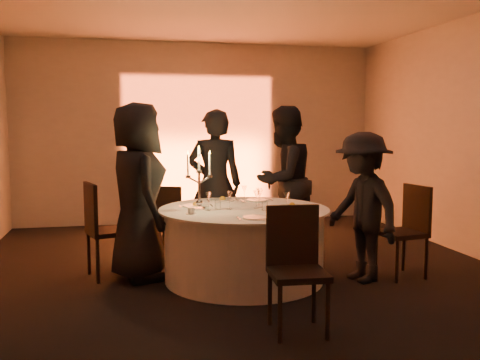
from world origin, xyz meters
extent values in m
plane|color=black|center=(0.00, 0.00, 0.00)|extent=(7.00, 7.00, 0.00)
plane|color=beige|center=(0.00, 3.50, 1.50)|extent=(7.00, 0.00, 7.00)
plane|color=beige|center=(0.00, -3.50, 1.50)|extent=(7.00, 0.00, 7.00)
cube|color=black|center=(0.00, 3.20, 0.05)|extent=(0.25, 0.12, 0.10)
cylinder|color=black|center=(0.00, 0.00, 0.01)|extent=(0.60, 0.60, 0.03)
cylinder|color=black|center=(0.00, 0.00, 0.38)|extent=(0.20, 0.20, 0.75)
cylinder|color=white|center=(0.00, 0.00, 0.38)|extent=(1.68, 1.68, 0.75)
cylinder|color=white|center=(0.00, 0.00, 0.76)|extent=(1.80, 1.80, 0.02)
cube|color=black|center=(-1.39, 0.42, 0.50)|extent=(0.56, 0.56, 0.05)
cube|color=black|center=(-1.59, 0.36, 0.78)|extent=(0.17, 0.44, 0.52)
cylinder|color=black|center=(-1.15, 0.29, 0.24)|extent=(0.04, 0.04, 0.48)
cylinder|color=black|center=(-1.26, 0.66, 0.24)|extent=(0.04, 0.04, 0.48)
cylinder|color=black|center=(-1.52, 0.18, 0.24)|extent=(0.04, 0.04, 0.48)
cylinder|color=black|center=(-1.63, 0.55, 0.24)|extent=(0.04, 0.04, 0.48)
cube|color=black|center=(-0.63, 1.61, 0.41)|extent=(0.48, 0.48, 0.05)
cube|color=black|center=(-0.69, 1.45, 0.64)|extent=(0.36, 0.17, 0.43)
cylinder|color=black|center=(-0.42, 1.70, 0.20)|extent=(0.04, 0.04, 0.40)
cylinder|color=black|center=(-0.72, 1.82, 0.20)|extent=(0.04, 0.04, 0.40)
cylinder|color=black|center=(-0.54, 1.40, 0.20)|extent=(0.04, 0.04, 0.40)
cylinder|color=black|center=(-0.84, 1.52, 0.20)|extent=(0.04, 0.04, 0.40)
cube|color=black|center=(0.87, 1.57, 0.45)|extent=(0.56, 0.56, 0.05)
cube|color=black|center=(0.96, 1.41, 0.70)|extent=(0.38, 0.23, 0.47)
cylinder|color=black|center=(0.94, 1.81, 0.22)|extent=(0.04, 0.04, 0.44)
cylinder|color=black|center=(0.64, 1.64, 0.22)|extent=(0.04, 0.04, 0.44)
cylinder|color=black|center=(1.11, 1.51, 0.22)|extent=(0.04, 0.04, 0.44)
cylinder|color=black|center=(0.81, 1.34, 0.22)|extent=(0.04, 0.04, 0.44)
cube|color=black|center=(1.69, -0.26, 0.48)|extent=(0.50, 0.50, 0.05)
cube|color=black|center=(1.88, -0.23, 0.75)|extent=(0.11, 0.44, 0.50)
cylinder|color=black|center=(1.47, -0.10, 0.23)|extent=(0.04, 0.04, 0.47)
cylinder|color=black|center=(1.53, -0.47, 0.23)|extent=(0.04, 0.04, 0.47)
cylinder|color=black|center=(1.84, -0.05, 0.23)|extent=(0.04, 0.04, 0.47)
cylinder|color=black|center=(1.90, -0.41, 0.23)|extent=(0.04, 0.04, 0.47)
cube|color=black|center=(0.10, -1.52, 0.48)|extent=(0.46, 0.46, 0.05)
cube|color=black|center=(0.11, -1.32, 0.75)|extent=(0.44, 0.07, 0.50)
cylinder|color=black|center=(-0.10, -1.69, 0.23)|extent=(0.04, 0.04, 0.47)
cylinder|color=black|center=(0.27, -1.72, 0.23)|extent=(0.04, 0.04, 0.47)
cylinder|color=black|center=(-0.08, -1.32, 0.23)|extent=(0.04, 0.04, 0.47)
cylinder|color=black|center=(0.30, -1.34, 0.23)|extent=(0.04, 0.04, 0.47)
imported|color=black|center=(-1.09, 0.27, 0.94)|extent=(0.80, 1.04, 1.88)
imported|color=black|center=(-0.14, 1.04, 0.92)|extent=(0.72, 0.52, 1.84)
imported|color=black|center=(0.74, 1.02, 0.94)|extent=(1.16, 1.12, 1.88)
imported|color=black|center=(1.21, -0.30, 0.79)|extent=(0.81, 1.13, 1.58)
cylinder|color=white|center=(-0.48, 0.23, 0.78)|extent=(0.29, 0.29, 0.01)
cube|color=silver|center=(-0.65, 0.23, 0.78)|extent=(0.01, 0.17, 0.01)
cube|color=silver|center=(-0.31, 0.23, 0.78)|extent=(0.02, 0.17, 0.01)
sphere|color=gold|center=(-0.48, 0.23, 0.82)|extent=(0.07, 0.07, 0.07)
cylinder|color=white|center=(-0.12, 0.60, 0.78)|extent=(0.27, 0.27, 0.01)
cube|color=silver|center=(-0.29, 0.60, 0.78)|extent=(0.02, 0.17, 0.01)
cube|color=silver|center=(0.05, 0.60, 0.78)|extent=(0.01, 0.17, 0.01)
sphere|color=gold|center=(-0.12, 0.60, 0.82)|extent=(0.07, 0.07, 0.07)
cylinder|color=white|center=(0.26, 0.51, 0.78)|extent=(0.25, 0.25, 0.01)
cube|color=silver|center=(0.09, 0.51, 0.78)|extent=(0.02, 0.17, 0.01)
cube|color=silver|center=(0.43, 0.51, 0.78)|extent=(0.02, 0.17, 0.01)
cylinder|color=white|center=(0.52, -0.04, 0.78)|extent=(0.30, 0.30, 0.01)
cube|color=silver|center=(0.35, -0.04, 0.78)|extent=(0.02, 0.17, 0.01)
cube|color=silver|center=(0.69, -0.04, 0.78)|extent=(0.01, 0.17, 0.01)
sphere|color=gold|center=(0.52, -0.04, 0.82)|extent=(0.07, 0.07, 0.07)
cylinder|color=white|center=(-0.02, -0.61, 0.78)|extent=(0.26, 0.26, 0.01)
cube|color=silver|center=(-0.19, -0.61, 0.78)|extent=(0.02, 0.17, 0.01)
cube|color=silver|center=(0.15, -0.61, 0.78)|extent=(0.02, 0.17, 0.01)
cylinder|color=white|center=(-0.59, -0.24, 0.77)|extent=(0.11, 0.11, 0.01)
cylinder|color=white|center=(-0.59, -0.24, 0.81)|extent=(0.07, 0.07, 0.06)
cylinder|color=silver|center=(-0.47, 0.01, 0.78)|extent=(0.13, 0.13, 0.02)
sphere|color=silver|center=(-0.47, 0.01, 0.84)|extent=(0.07, 0.07, 0.07)
cylinder|color=silver|center=(-0.47, 0.01, 0.98)|extent=(0.03, 0.03, 0.35)
cylinder|color=silver|center=(-0.47, 0.01, 1.17)|extent=(0.06, 0.06, 0.03)
cylinder|color=white|center=(-0.47, 0.01, 1.29)|extent=(0.02, 0.02, 0.23)
cone|color=yellow|center=(-0.47, 0.01, 1.42)|extent=(0.02, 0.02, 0.04)
cylinder|color=silver|center=(-0.53, 0.01, 1.08)|extent=(0.13, 0.02, 0.08)
cylinder|color=silver|center=(-0.59, 0.01, 1.12)|extent=(0.05, 0.05, 0.03)
cylinder|color=white|center=(-0.59, 0.01, 1.23)|extent=(0.02, 0.02, 0.23)
cone|color=yellow|center=(-0.59, 0.01, 1.37)|extent=(0.02, 0.02, 0.04)
cylinder|color=silver|center=(-0.42, 0.01, 1.08)|extent=(0.13, 0.02, 0.08)
cylinder|color=silver|center=(-0.36, 0.01, 1.12)|extent=(0.05, 0.05, 0.03)
cylinder|color=white|center=(-0.36, 0.01, 1.23)|extent=(0.02, 0.02, 0.23)
cone|color=yellow|center=(-0.36, 0.01, 1.37)|extent=(0.02, 0.02, 0.04)
cylinder|color=white|center=(0.21, 0.17, 0.77)|extent=(0.06, 0.06, 0.01)
cylinder|color=white|center=(0.21, 0.17, 0.83)|extent=(0.01, 0.01, 0.10)
cone|color=white|center=(0.21, 0.17, 0.92)|extent=(0.07, 0.07, 0.09)
cylinder|color=white|center=(0.38, -0.28, 0.77)|extent=(0.06, 0.06, 0.01)
cylinder|color=white|center=(0.38, -0.28, 0.83)|extent=(0.01, 0.01, 0.10)
cone|color=white|center=(0.38, -0.28, 0.92)|extent=(0.07, 0.07, 0.09)
cylinder|color=white|center=(-0.16, -0.03, 0.77)|extent=(0.06, 0.06, 0.01)
cylinder|color=white|center=(-0.16, -0.03, 0.83)|extent=(0.01, 0.01, 0.10)
cone|color=white|center=(-0.16, -0.03, 0.92)|extent=(0.07, 0.07, 0.09)
cylinder|color=white|center=(-0.39, -0.06, 0.77)|extent=(0.06, 0.06, 0.01)
cylinder|color=white|center=(-0.39, -0.06, 0.83)|extent=(0.01, 0.01, 0.10)
cone|color=white|center=(-0.39, -0.06, 0.92)|extent=(0.07, 0.07, 0.09)
cylinder|color=white|center=(0.18, 0.02, 0.77)|extent=(0.06, 0.06, 0.01)
cylinder|color=white|center=(0.18, 0.02, 0.83)|extent=(0.01, 0.01, 0.10)
cone|color=white|center=(0.18, 0.02, 0.92)|extent=(0.07, 0.07, 0.09)
cylinder|color=white|center=(0.10, 0.43, 0.77)|extent=(0.06, 0.06, 0.01)
cylinder|color=white|center=(0.10, 0.43, 0.83)|extent=(0.01, 0.01, 0.10)
cone|color=white|center=(0.10, 0.43, 0.92)|extent=(0.07, 0.07, 0.09)
cylinder|color=white|center=(0.12, -0.04, 0.77)|extent=(0.06, 0.06, 0.01)
cylinder|color=white|center=(0.12, -0.04, 0.83)|extent=(0.01, 0.01, 0.10)
cone|color=white|center=(0.12, -0.04, 0.92)|extent=(0.07, 0.07, 0.09)
cylinder|color=white|center=(0.18, -0.19, 0.82)|extent=(0.07, 0.07, 0.09)
cylinder|color=white|center=(-0.28, -0.01, 0.82)|extent=(0.07, 0.07, 0.09)
camera|label=1|loc=(-1.22, -5.45, 1.66)|focal=40.00mm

